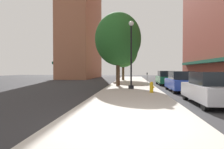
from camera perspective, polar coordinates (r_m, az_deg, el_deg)
ground_plane at (r=24.76m, az=14.83°, el=-2.82°), size 90.00×90.00×0.00m
sidewalk_slab at (r=25.45m, az=5.53°, el=-2.54°), size 4.80×50.00×0.12m
building_far_background at (r=45.59m, az=-8.64°, el=12.03°), size 6.80×18.00×20.59m
lamppost at (r=17.44m, az=5.53°, el=6.05°), size 0.48×0.48×5.90m
fire_hydrant at (r=14.65m, az=11.30°, el=-3.56°), size 0.33×0.26×0.79m
parking_meter_near at (r=26.06m, az=10.05°, el=-0.51°), size 0.14×0.09×1.31m
tree_near at (r=32.51m, az=3.22°, el=6.86°), size 4.75×4.75×7.54m
tree_mid at (r=20.66m, az=1.73°, el=10.11°), size 4.72×4.72×7.53m
car_silver at (r=11.10m, az=26.38°, el=-3.71°), size 1.80×4.30×1.66m
car_blue at (r=17.01m, az=19.03°, el=-1.96°), size 1.80×4.30×1.66m
car_green at (r=24.04m, az=15.10°, el=-1.01°), size 1.80×4.30×1.66m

